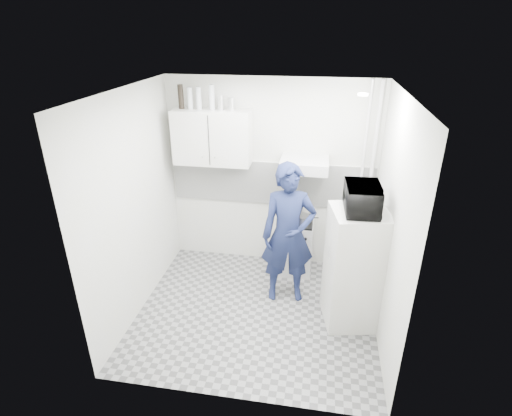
# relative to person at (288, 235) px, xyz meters

# --- Properties ---
(floor) EXTENTS (2.80, 2.80, 0.00)m
(floor) POSITION_rel_person_xyz_m (-0.33, -0.38, -0.89)
(floor) COLOR gray
(floor) RESTS_ON ground
(ceiling) EXTENTS (2.80, 2.80, 0.00)m
(ceiling) POSITION_rel_person_xyz_m (-0.33, -0.38, 1.71)
(ceiling) COLOR white
(ceiling) RESTS_ON wall_back
(wall_back) EXTENTS (2.80, 0.00, 2.80)m
(wall_back) POSITION_rel_person_xyz_m (-0.33, 0.87, 0.41)
(wall_back) COLOR beige
(wall_back) RESTS_ON floor
(wall_left) EXTENTS (0.00, 2.60, 2.60)m
(wall_left) POSITION_rel_person_xyz_m (-1.73, -0.38, 0.41)
(wall_left) COLOR beige
(wall_left) RESTS_ON floor
(wall_right) EXTENTS (0.00, 2.60, 2.60)m
(wall_right) POSITION_rel_person_xyz_m (1.07, -0.38, 0.41)
(wall_right) COLOR beige
(wall_right) RESTS_ON floor
(person) EXTENTS (0.71, 0.53, 1.78)m
(person) POSITION_rel_person_xyz_m (0.00, 0.00, 0.00)
(person) COLOR #141C3E
(person) RESTS_ON floor
(stove) EXTENTS (0.47, 0.47, 0.75)m
(stove) POSITION_rel_person_xyz_m (0.05, 0.62, -0.51)
(stove) COLOR #BCBBB9
(stove) RESTS_ON floor
(fridge) EXTENTS (0.68, 0.68, 1.41)m
(fridge) POSITION_rel_person_xyz_m (0.77, -0.31, -0.18)
(fridge) COLOR silver
(fridge) RESTS_ON floor
(stove_top) EXTENTS (0.45, 0.45, 0.03)m
(stove_top) POSITION_rel_person_xyz_m (0.05, 0.62, -0.12)
(stove_top) COLOR black
(stove_top) RESTS_ON stove
(saucepan) EXTENTS (0.20, 0.20, 0.11)m
(saucepan) POSITION_rel_person_xyz_m (0.13, 0.55, -0.05)
(saucepan) COLOR silver
(saucepan) RESTS_ON stove_top
(microwave) EXTENTS (0.53, 0.38, 0.29)m
(microwave) POSITION_rel_person_xyz_m (0.77, -0.31, 0.66)
(microwave) COLOR black
(microwave) RESTS_ON fridge
(bottle_a) EXTENTS (0.07, 0.07, 0.30)m
(bottle_a) POSITION_rel_person_xyz_m (-1.46, 0.69, 1.46)
(bottle_a) COLOR black
(bottle_a) RESTS_ON upper_cabinet
(bottle_b) EXTENTS (0.07, 0.07, 0.27)m
(bottle_b) POSITION_rel_person_xyz_m (-1.35, 0.69, 1.44)
(bottle_b) COLOR #B2B7BC
(bottle_b) RESTS_ON upper_cabinet
(bottle_c) EXTENTS (0.07, 0.07, 0.27)m
(bottle_c) POSITION_rel_person_xyz_m (-1.23, 0.69, 1.45)
(bottle_c) COLOR #B2B7BC
(bottle_c) RESTS_ON upper_cabinet
(bottle_d) EXTENTS (0.07, 0.07, 0.31)m
(bottle_d) POSITION_rel_person_xyz_m (-1.06, 0.69, 1.46)
(bottle_d) COLOR #B2B7BC
(bottle_d) RESTS_ON upper_cabinet
(canister_a) EXTENTS (0.07, 0.07, 0.19)m
(canister_a) POSITION_rel_person_xyz_m (-0.95, 0.69, 1.40)
(canister_a) COLOR silver
(canister_a) RESTS_ON upper_cabinet
(canister_b) EXTENTS (0.08, 0.08, 0.16)m
(canister_b) POSITION_rel_person_xyz_m (-0.82, 0.69, 1.39)
(canister_b) COLOR silver
(canister_b) RESTS_ON upper_cabinet
(upper_cabinet) EXTENTS (1.00, 0.35, 0.70)m
(upper_cabinet) POSITION_rel_person_xyz_m (-1.08, 0.69, 0.96)
(upper_cabinet) COLOR silver
(upper_cabinet) RESTS_ON wall_back
(range_hood) EXTENTS (0.60, 0.50, 0.14)m
(range_hood) POSITION_rel_person_xyz_m (0.12, 0.62, 0.68)
(range_hood) COLOR #BCBBB9
(range_hood) RESTS_ON wall_back
(backsplash) EXTENTS (2.74, 0.03, 0.60)m
(backsplash) POSITION_rel_person_xyz_m (-0.33, 0.85, 0.31)
(backsplash) COLOR white
(backsplash) RESTS_ON wall_back
(pipe_a) EXTENTS (0.05, 0.05, 2.60)m
(pipe_a) POSITION_rel_person_xyz_m (0.97, 0.79, 0.41)
(pipe_a) COLOR #BCBBB9
(pipe_a) RESTS_ON floor
(pipe_b) EXTENTS (0.04, 0.04, 2.60)m
(pipe_b) POSITION_rel_person_xyz_m (0.85, 0.79, 0.41)
(pipe_b) COLOR #BCBBB9
(pipe_b) RESTS_ON floor
(ceiling_spot_fixture) EXTENTS (0.10, 0.10, 0.02)m
(ceiling_spot_fixture) POSITION_rel_person_xyz_m (0.67, -0.18, 1.68)
(ceiling_spot_fixture) COLOR white
(ceiling_spot_fixture) RESTS_ON ceiling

